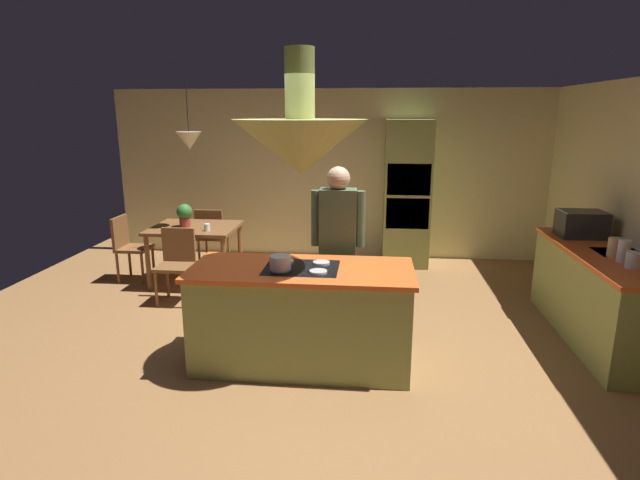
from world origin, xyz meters
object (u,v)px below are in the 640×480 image
(chair_at_corner, at_px, (128,244))
(cup_on_table, at_px, (207,227))
(person_at_island, at_px, (338,240))
(microwave_on_counter, at_px, (581,224))
(potted_plant_on_table, at_px, (184,214))
(chair_facing_island, at_px, (177,260))
(canister_sugar, at_px, (624,251))
(oven_tower, at_px, (407,194))
(chair_by_back_wall, at_px, (212,234))
(kitchen_island, at_px, (302,316))
(cooking_pot_on_cooktop, at_px, (280,263))
(canister_flour, at_px, (633,260))
(dining_table, at_px, (195,234))
(canister_tea, at_px, (614,247))

(chair_at_corner, height_order, cup_on_table, chair_at_corner)
(person_at_island, bearing_deg, microwave_on_counter, 15.74)
(potted_plant_on_table, bearing_deg, chair_at_corner, 177.83)
(chair_facing_island, distance_m, canister_sugar, 4.67)
(oven_tower, distance_m, chair_by_back_wall, 2.89)
(chair_at_corner, bearing_deg, canister_sugar, -106.68)
(oven_tower, height_order, cup_on_table, oven_tower)
(microwave_on_counter, bearing_deg, chair_by_back_wall, 163.40)
(chair_by_back_wall, bearing_deg, kitchen_island, 121.49)
(chair_facing_island, bearing_deg, cooking_pot_on_cooktop, -45.27)
(person_at_island, height_order, canister_flour, person_at_island)
(dining_table, relative_size, canister_flour, 7.67)
(chair_facing_island, bearing_deg, canister_flour, -14.13)
(chair_facing_island, xyz_separation_m, chair_by_back_wall, (0.00, 1.35, 0.00))
(oven_tower, bearing_deg, chair_by_back_wall, -170.52)
(canister_tea, bearing_deg, cooking_pot_on_cooktop, -165.58)
(person_at_island, xyz_separation_m, canister_flour, (2.57, -0.42, -0.01))
(kitchen_island, distance_m, canister_sugar, 2.93)
(kitchen_island, distance_m, microwave_on_counter, 3.23)
(person_at_island, bearing_deg, oven_tower, 71.89)
(chair_at_corner, bearing_deg, potted_plant_on_table, -92.17)
(kitchen_island, bearing_deg, chair_at_corner, 141.38)
(chair_facing_island, relative_size, canister_flour, 6.07)
(person_at_island, distance_m, canister_flour, 2.61)
(dining_table, relative_size, canister_tea, 6.16)
(person_at_island, bearing_deg, cup_on_table, 145.70)
(canister_flour, relative_size, cooking_pot_on_cooktop, 0.80)
(potted_plant_on_table, bearing_deg, kitchen_island, -48.77)
(microwave_on_counter, bearing_deg, chair_facing_island, 179.97)
(chair_facing_island, bearing_deg, person_at_island, -20.29)
(chair_by_back_wall, distance_m, canister_flour, 5.20)
(canister_sugar, bearing_deg, dining_table, 160.15)
(oven_tower, relative_size, chair_by_back_wall, 2.42)
(oven_tower, distance_m, cup_on_table, 2.91)
(canister_sugar, bearing_deg, person_at_island, 174.76)
(chair_by_back_wall, distance_m, cup_on_table, 0.98)
(dining_table, xyz_separation_m, canister_tea, (4.54, -1.46, 0.33))
(oven_tower, height_order, potted_plant_on_table, oven_tower)
(canister_flour, bearing_deg, chair_at_corner, 161.61)
(potted_plant_on_table, xyz_separation_m, canister_flour, (4.65, -1.79, 0.04))
(kitchen_island, xyz_separation_m, microwave_on_counter, (2.84, 1.42, 0.59))
(dining_table, bearing_deg, chair_at_corner, 180.00)
(oven_tower, xyz_separation_m, microwave_on_counter, (1.74, -1.82, -0.01))
(chair_at_corner, xyz_separation_m, canister_tea, (5.47, -1.46, 0.49))
(canister_tea, bearing_deg, microwave_on_counter, 90.00)
(cup_on_table, xyz_separation_m, canister_flour, (4.30, -1.59, 0.17))
(chair_facing_island, relative_size, chair_by_back_wall, 1.00)
(cup_on_table, relative_size, microwave_on_counter, 0.20)
(dining_table, distance_m, potted_plant_on_table, 0.29)
(dining_table, bearing_deg, oven_tower, 22.21)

